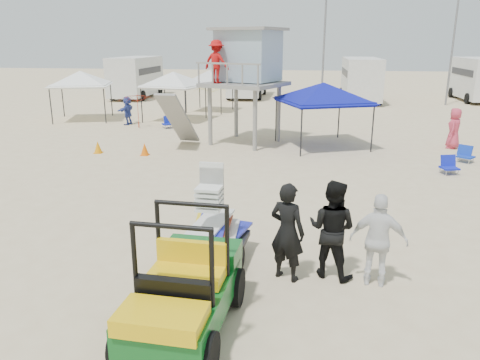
# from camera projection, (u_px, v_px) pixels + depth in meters

# --- Properties ---
(ground) EXTENTS (140.00, 140.00, 0.00)m
(ground) POSITION_uv_depth(u_px,v_px,m) (191.00, 291.00, 8.71)
(ground) COLOR beige
(ground) RESTS_ON ground
(utility_cart) EXTENTS (1.47, 2.70, 2.00)m
(utility_cart) POSITION_uv_depth(u_px,v_px,m) (182.00, 280.00, 7.20)
(utility_cart) COLOR #0C521A
(utility_cart) RESTS_ON ground
(surf_trailer) EXTENTS (1.31, 2.28, 1.91)m
(surf_trailer) POSITION_uv_depth(u_px,v_px,m) (213.00, 231.00, 9.46)
(surf_trailer) COLOR black
(surf_trailer) RESTS_ON ground
(man_left) EXTENTS (0.84, 0.73, 1.95)m
(man_left) POSITION_uv_depth(u_px,v_px,m) (287.00, 232.00, 8.92)
(man_left) COLOR black
(man_left) RESTS_ON ground
(man_mid) EXTENTS (1.17, 1.06, 1.96)m
(man_mid) POSITION_uv_depth(u_px,v_px,m) (332.00, 229.00, 9.04)
(man_mid) COLOR black
(man_mid) RESTS_ON ground
(man_right) EXTENTS (1.12, 0.60, 1.81)m
(man_right) POSITION_uv_depth(u_px,v_px,m) (379.00, 240.00, 8.70)
(man_right) COLOR white
(man_right) RESTS_ON ground
(lifeguard_tower) EXTENTS (4.01, 4.01, 4.93)m
(lifeguard_tower) POSITION_uv_depth(u_px,v_px,m) (243.00, 60.00, 20.47)
(lifeguard_tower) COLOR gray
(lifeguard_tower) RESTS_ON ground
(canopy_blue) EXTENTS (4.33, 4.33, 3.19)m
(canopy_blue) POSITION_uv_depth(u_px,v_px,m) (324.00, 86.00, 20.00)
(canopy_blue) COLOR black
(canopy_blue) RESTS_ON ground
(canopy_white_a) EXTENTS (3.43, 3.43, 3.21)m
(canopy_white_a) POSITION_uv_depth(u_px,v_px,m) (173.00, 74.00, 26.72)
(canopy_white_a) COLOR black
(canopy_white_a) RESTS_ON ground
(canopy_white_b) EXTENTS (3.78, 3.78, 3.24)m
(canopy_white_b) POSITION_uv_depth(u_px,v_px,m) (80.00, 73.00, 26.98)
(canopy_white_b) COLOR black
(canopy_white_b) RESTS_ON ground
(canopy_white_c) EXTENTS (2.93, 2.93, 3.06)m
(canopy_white_c) POSITION_uv_depth(u_px,v_px,m) (209.00, 72.00, 30.51)
(canopy_white_c) COLOR black
(canopy_white_c) RESTS_ON ground
(umbrella_a) EXTENTS (2.24, 2.27, 1.84)m
(umbrella_a) POSITION_uv_depth(u_px,v_px,m) (138.00, 111.00, 24.85)
(umbrella_a) COLOR #B42C13
(umbrella_a) RESTS_ON ground
(umbrella_b) EXTENTS (3.03, 3.04, 1.96)m
(umbrella_b) POSITION_uv_depth(u_px,v_px,m) (212.00, 101.00, 28.51)
(umbrella_b) COLOR yellow
(umbrella_b) RESTS_ON ground
(cone_near) EXTENTS (0.34, 0.34, 0.50)m
(cone_near) POSITION_uv_depth(u_px,v_px,m) (98.00, 147.00, 19.39)
(cone_near) COLOR orange
(cone_near) RESTS_ON ground
(cone_far) EXTENTS (0.34, 0.34, 0.50)m
(cone_far) POSITION_uv_depth(u_px,v_px,m) (145.00, 149.00, 19.03)
(cone_far) COLOR #EF6207
(cone_far) RESTS_ON ground
(beach_chair_a) EXTENTS (0.73, 0.83, 0.64)m
(beach_chair_a) POSITION_uv_depth(u_px,v_px,m) (168.00, 122.00, 25.06)
(beach_chair_a) COLOR #0E1C9C
(beach_chair_a) RESTS_ON ground
(beach_chair_b) EXTENTS (0.66, 0.71, 0.64)m
(beach_chair_b) POSITION_uv_depth(u_px,v_px,m) (449.00, 165.00, 16.40)
(beach_chair_b) COLOR #101DB6
(beach_chair_b) RESTS_ON ground
(beach_chair_c) EXTENTS (0.73, 0.84, 0.64)m
(beach_chair_c) POSITION_uv_depth(u_px,v_px,m) (465.00, 154.00, 17.99)
(beach_chair_c) COLOR #1031AF
(beach_chair_c) RESTS_ON ground
(rv_far_left) EXTENTS (2.64, 6.80, 3.25)m
(rv_far_left) POSITION_uv_depth(u_px,v_px,m) (136.00, 75.00, 38.29)
(rv_far_left) COLOR silver
(rv_far_left) RESTS_ON ground
(rv_mid_left) EXTENTS (2.65, 6.50, 3.25)m
(rv_mid_left) POSITION_uv_depth(u_px,v_px,m) (247.00, 75.00, 38.49)
(rv_mid_left) COLOR silver
(rv_mid_left) RESTS_ON ground
(rv_mid_right) EXTENTS (2.64, 7.00, 3.25)m
(rv_mid_right) POSITION_uv_depth(u_px,v_px,m) (361.00, 78.00, 35.84)
(rv_mid_right) COLOR silver
(rv_mid_right) RESTS_ON ground
(rv_far_right) EXTENTS (2.64, 6.60, 3.25)m
(rv_far_right) POSITION_uv_depth(u_px,v_px,m) (478.00, 77.00, 36.03)
(rv_far_right) COLOR silver
(rv_far_right) RESTS_ON ground
(light_pole_left) EXTENTS (0.14, 0.14, 8.00)m
(light_pole_left) POSITION_uv_depth(u_px,v_px,m) (324.00, 48.00, 32.78)
(light_pole_left) COLOR slate
(light_pole_left) RESTS_ON ground
(light_pole_right) EXTENTS (0.14, 0.14, 8.00)m
(light_pole_right) POSITION_uv_depth(u_px,v_px,m) (452.00, 48.00, 32.97)
(light_pole_right) COLOR slate
(light_pole_right) RESTS_ON ground
(distant_beachgoers) EXTENTS (16.95, 5.04, 1.74)m
(distant_beachgoers) POSITION_uv_depth(u_px,v_px,m) (252.00, 117.00, 23.38)
(distant_beachgoers) COLOR #C3374F
(distant_beachgoers) RESTS_ON ground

